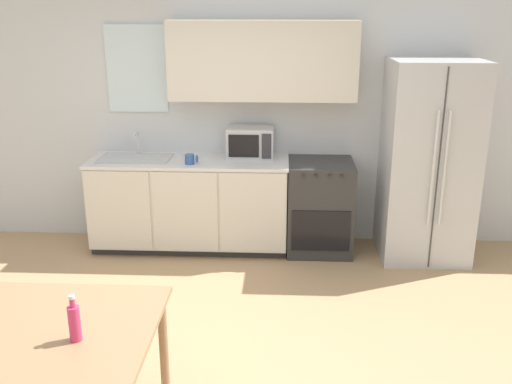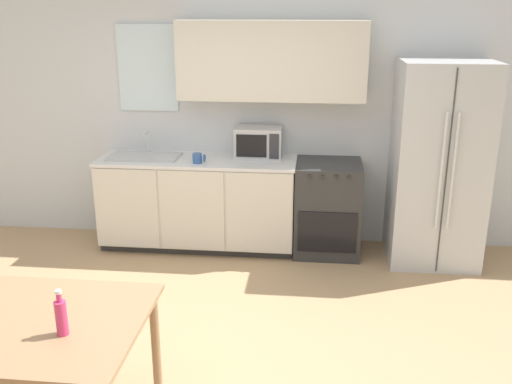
# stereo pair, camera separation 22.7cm
# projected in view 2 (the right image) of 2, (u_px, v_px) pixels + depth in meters

# --- Properties ---
(ground_plane) EXTENTS (12.00, 12.00, 0.00)m
(ground_plane) POSITION_uv_depth(u_px,v_px,m) (189.00, 352.00, 4.11)
(ground_plane) COLOR tan
(wall_back) EXTENTS (12.00, 0.38, 2.70)m
(wall_back) POSITION_uv_depth(u_px,v_px,m) (238.00, 102.00, 5.74)
(wall_back) COLOR silver
(wall_back) RESTS_ON ground_plane
(kitchen_counter) EXTENTS (1.97, 0.64, 0.93)m
(kitchen_counter) POSITION_uv_depth(u_px,v_px,m) (198.00, 203.00, 5.79)
(kitchen_counter) COLOR #333333
(kitchen_counter) RESTS_ON ground_plane
(oven_range) EXTENTS (0.64, 0.63, 0.92)m
(oven_range) POSITION_uv_depth(u_px,v_px,m) (327.00, 208.00, 5.67)
(oven_range) COLOR #2D2D2D
(oven_range) RESTS_ON ground_plane
(refrigerator) EXTENTS (0.83, 0.78, 1.92)m
(refrigerator) POSITION_uv_depth(u_px,v_px,m) (438.00, 164.00, 5.35)
(refrigerator) COLOR silver
(refrigerator) RESTS_ON ground_plane
(kitchen_sink) EXTENTS (0.70, 0.39, 0.24)m
(kitchen_sink) POSITION_uv_depth(u_px,v_px,m) (144.00, 156.00, 5.70)
(kitchen_sink) COLOR #B7BABC
(kitchen_sink) RESTS_ON kitchen_counter
(microwave) EXTENTS (0.46, 0.32, 0.31)m
(microwave) POSITION_uv_depth(u_px,v_px,m) (259.00, 142.00, 5.65)
(microwave) COLOR #B7BABC
(microwave) RESTS_ON kitchen_counter
(coffee_mug) EXTENTS (0.13, 0.09, 0.09)m
(coffee_mug) POSITION_uv_depth(u_px,v_px,m) (198.00, 158.00, 5.48)
(coffee_mug) COLOR #335999
(coffee_mug) RESTS_ON kitchen_counter
(dining_table) EXTENTS (1.08, 0.99, 0.76)m
(dining_table) POSITION_uv_depth(u_px,v_px,m) (45.00, 337.00, 3.10)
(dining_table) COLOR #997551
(dining_table) RESTS_ON ground_plane
(drink_bottle) EXTENTS (0.06, 0.06, 0.25)m
(drink_bottle) POSITION_uv_depth(u_px,v_px,m) (61.00, 316.00, 2.92)
(drink_bottle) COLOR #DB386B
(drink_bottle) RESTS_ON dining_table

